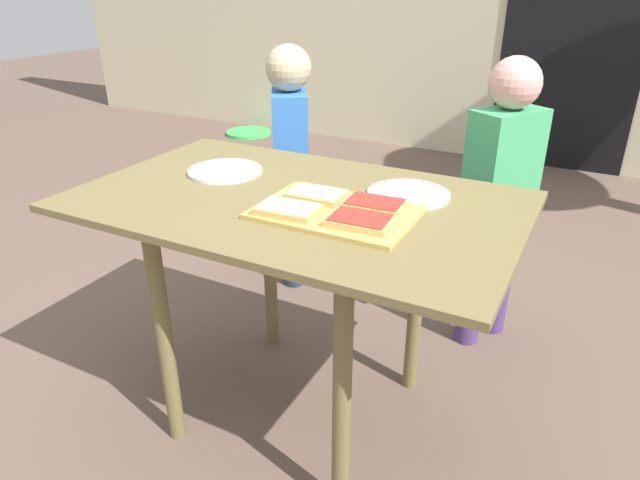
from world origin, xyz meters
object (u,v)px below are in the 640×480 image
Objects in this scene: pizza_slice_near_left at (288,209)px; child_left at (290,150)px; plate_white_left at (225,171)px; plate_white_right at (408,194)px; garden_hose_coil at (249,133)px; dining_table at (297,232)px; cutting_board at (336,212)px; pizza_slice_far_left at (317,194)px; child_right at (500,189)px; pizza_slice_far_right at (375,204)px; pizza_slice_near_right at (360,221)px.

pizza_slice_near_left is 1.02m from child_left.
plate_white_left is 0.56m from plate_white_right.
pizza_slice_near_left is at bearing -53.71° from garden_hose_coil.
dining_table is 5.32× the size of plate_white_right.
cutting_board is at bearing -51.81° from garden_hose_coil.
plate_white_left is 0.57× the size of garden_hose_coil.
pizza_slice_far_left is at bearing 83.31° from pizza_slice_near_left.
child_right reaches higher than child_left.
garden_hose_coil is at bearing 126.29° from pizza_slice_near_left.
cutting_board is at bearing -20.34° from dining_table.
dining_table is 0.18m from pizza_slice_near_left.
child_right reaches higher than pizza_slice_far_left.
plate_white_right reaches higher than dining_table.
dining_table is 7.56× the size of pizza_slice_near_left.
child_left is (-0.16, 0.66, -0.13)m from plate_white_left.
plate_white_right is (0.55, 0.07, 0.00)m from plate_white_left.
pizza_slice_far_right and pizza_slice_near_right have the same top height.
child_left reaches higher than pizza_slice_near_left.
pizza_slice_near_right is 0.15× the size of child_right.
pizza_slice_near_left is (-0.10, -0.07, 0.01)m from cutting_board.
child_left reaches higher than garden_hose_coil.
plate_white_left is at bearing 162.62° from cutting_board.
plate_white_right is at bearing 83.57° from pizza_slice_near_right.
pizza_slice_far_left is at bearing 145.55° from cutting_board.
cutting_board reaches higher than plate_white_right.
dining_table is 5.32× the size of plate_white_left.
plate_white_right is at bearing 60.47° from cutting_board.
cutting_board is 0.38× the size of child_right.
pizza_slice_near_right is (0.23, -0.10, 0.12)m from dining_table.
garden_hose_coil is at bearing 128.19° from cutting_board.
pizza_slice_near_left is 3.62m from garden_hose_coil.
pizza_slice_near_right is at bearing -51.06° from child_left.
cutting_board is 0.38× the size of child_left.
pizza_slice_far_left reaches higher than plate_white_right.
garden_hose_coil is (-2.20, 2.79, -0.72)m from cutting_board.
cutting_board is 1.01m from child_left.
dining_table is at bearing 159.66° from cutting_board.
plate_white_left is at bearing 167.28° from pizza_slice_far_left.
pizza_slice_near_left is (0.05, -0.12, 0.12)m from dining_table.
garden_hose_coil is at bearing 131.81° from plate_white_right.
pizza_slice_near_left is (-0.18, -0.13, 0.00)m from pizza_slice_far_right.
garden_hose_coil is (-2.31, 2.59, -0.72)m from plate_white_right.
dining_table is at bearing -53.15° from garden_hose_coil.
cutting_board is at bearing -53.11° from child_left.
plate_white_left is at bearing -76.07° from child_left.
garden_hose_coil is at bearing 123.53° from plate_white_left.
pizza_slice_far_right reaches higher than plate_white_right.
child_right reaches higher than garden_hose_coil.
child_right is at bearing 58.88° from dining_table.
pizza_slice_far_left is (-0.16, -0.00, 0.00)m from pizza_slice_far_right.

